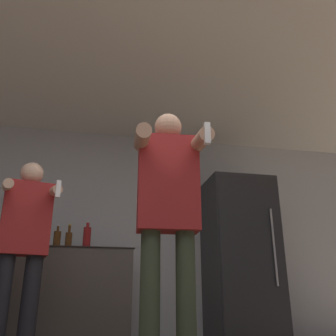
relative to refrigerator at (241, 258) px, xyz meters
The scene contains 9 objects.
wall_back 1.47m from the refrigerator, 164.44° to the left, with size 7.00×0.06×2.55m.
ceiling_slab 2.46m from the refrigerator, 138.53° to the right, with size 7.00×3.66×0.05m.
refrigerator is the anchor object (origin of this frame).
counter 1.96m from the refrigerator, behind, with size 1.25×0.67×0.99m.
bottle_short_whiskey 1.98m from the refrigerator, behind, with size 0.07×0.07×0.28m.
bottle_dark_rum 1.79m from the refrigerator, behind, with size 0.08×0.08×0.32m.
bottle_amber_bourbon 2.11m from the refrigerator, behind, with size 0.08×0.08×0.27m.
person_woman_foreground 2.24m from the refrigerator, 123.87° to the right, with size 0.51×0.52×1.73m.
person_man_side 2.48m from the refrigerator, 156.28° to the right, with size 0.51×0.50×1.59m.
Camera 1 is at (-0.35, -1.44, 0.43)m, focal length 40.00 mm.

